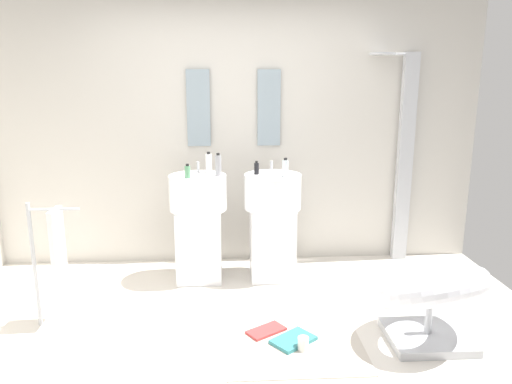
# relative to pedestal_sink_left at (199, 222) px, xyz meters

# --- Properties ---
(ground_plane) EXTENTS (4.80, 3.60, 0.04)m
(ground_plane) POSITION_rel_pedestal_sink_left_xyz_m (0.34, -1.13, -0.56)
(ground_plane) COLOR silver
(rear_partition) EXTENTS (4.80, 0.10, 2.60)m
(rear_partition) POSITION_rel_pedestal_sink_left_xyz_m (0.34, 0.52, 0.76)
(rear_partition) COLOR beige
(rear_partition) RESTS_ON ground_plane
(pedestal_sink_left) EXTENTS (0.51, 0.51, 1.07)m
(pedestal_sink_left) POSITION_rel_pedestal_sink_left_xyz_m (0.00, 0.00, 0.00)
(pedestal_sink_left) COLOR white
(pedestal_sink_left) RESTS_ON ground_plane
(pedestal_sink_right) EXTENTS (0.51, 0.51, 1.07)m
(pedestal_sink_right) POSITION_rel_pedestal_sink_left_xyz_m (0.67, 0.00, 0.00)
(pedestal_sink_right) COLOR white
(pedestal_sink_right) RESTS_ON ground_plane
(vanity_mirror_left) EXTENTS (0.22, 0.03, 0.72)m
(vanity_mirror_left) POSITION_rel_pedestal_sink_left_xyz_m (0.00, 0.45, 0.99)
(vanity_mirror_left) COLOR #8C9EA8
(vanity_mirror_right) EXTENTS (0.22, 0.03, 0.72)m
(vanity_mirror_right) POSITION_rel_pedestal_sink_left_xyz_m (0.67, 0.45, 0.99)
(vanity_mirror_right) COLOR #8C9EA8
(shower_column) EXTENTS (0.49, 0.24, 2.05)m
(shower_column) POSITION_rel_pedestal_sink_left_xyz_m (2.00, 0.40, 0.54)
(shower_column) COLOR #B7BABF
(shower_column) RESTS_ON ground_plane
(lounge_chair) EXTENTS (1.05, 1.05, 0.65)m
(lounge_chair) POSITION_rel_pedestal_sink_left_xyz_m (1.66, -1.21, -0.19)
(lounge_chair) COLOR #B7BABF
(lounge_chair) RESTS_ON ground_plane
(towel_rack) EXTENTS (0.37, 0.22, 0.95)m
(towel_rack) POSITION_rel_pedestal_sink_left_xyz_m (-1.00, -0.82, 0.09)
(towel_rack) COLOR #B7BABF
(towel_rack) RESTS_ON ground_plane
(area_rug) EXTENTS (0.94, 0.86, 0.01)m
(area_rug) POSITION_rel_pedestal_sink_left_xyz_m (0.72, -1.19, -0.54)
(area_rug) COLOR beige
(area_rug) RESTS_ON ground_plane
(magazine_red) EXTENTS (0.31, 0.27, 0.02)m
(magazine_red) POSITION_rel_pedestal_sink_left_xyz_m (0.53, -1.04, -0.52)
(magazine_red) COLOR #B73838
(magazine_red) RESTS_ON area_rug
(magazine_teal) EXTENTS (0.36, 0.34, 0.03)m
(magazine_teal) POSITION_rel_pedestal_sink_left_xyz_m (0.71, -1.19, -0.52)
(magazine_teal) COLOR teal
(magazine_teal) RESTS_ON area_rug
(coffee_mug) EXTENTS (0.08, 0.08, 0.09)m
(coffee_mug) POSITION_rel_pedestal_sink_left_xyz_m (0.76, -1.29, -0.49)
(coffee_mug) COLOR white
(coffee_mug) RESTS_ON area_rug
(soap_bottle_green) EXTENTS (0.05, 0.05, 0.12)m
(soap_bottle_green) POSITION_rel_pedestal_sink_left_xyz_m (-0.08, -0.12, 0.49)
(soap_bottle_green) COLOR #59996B
(soap_bottle_green) RESTS_ON pedestal_sink_left
(soap_bottle_black) EXTENTS (0.04, 0.04, 0.12)m
(soap_bottle_black) POSITION_rel_pedestal_sink_left_xyz_m (0.53, 0.02, 0.48)
(soap_bottle_black) COLOR black
(soap_bottle_black) RESTS_ON pedestal_sink_right
(soap_bottle_white) EXTENTS (0.06, 0.06, 0.19)m
(soap_bottle_white) POSITION_rel_pedestal_sink_left_xyz_m (0.10, 0.12, 0.52)
(soap_bottle_white) COLOR white
(soap_bottle_white) RESTS_ON pedestal_sink_left
(soap_bottle_clear) EXTENTS (0.05, 0.05, 0.17)m
(soap_bottle_clear) POSITION_rel_pedestal_sink_left_xyz_m (0.77, -0.12, 0.51)
(soap_bottle_clear) COLOR silver
(soap_bottle_clear) RESTS_ON pedestal_sink_right
(soap_bottle_grey) EXTENTS (0.05, 0.05, 0.20)m
(soap_bottle_grey) POSITION_rel_pedestal_sink_left_xyz_m (0.19, -0.02, 0.52)
(soap_bottle_grey) COLOR #99999E
(soap_bottle_grey) RESTS_ON pedestal_sink_left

